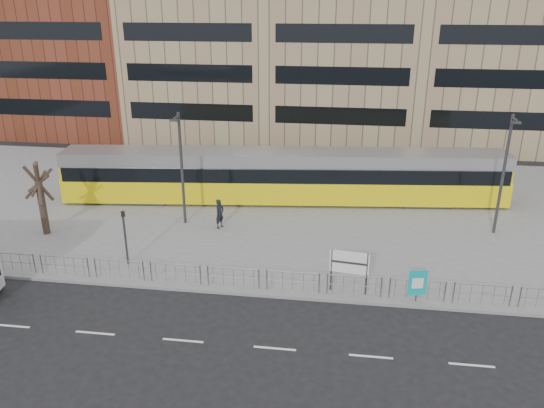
# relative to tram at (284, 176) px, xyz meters

# --- Properties ---
(ground) EXTENTS (120.00, 120.00, 0.00)m
(ground) POSITION_rel_tram_xyz_m (-0.39, -12.92, -1.98)
(ground) COLOR black
(ground) RESTS_ON ground
(plaza) EXTENTS (64.00, 24.00, 0.15)m
(plaza) POSITION_rel_tram_xyz_m (-0.39, -0.92, -1.91)
(plaza) COLOR slate
(plaza) RESTS_ON ground
(kerb) EXTENTS (64.00, 0.25, 0.17)m
(kerb) POSITION_rel_tram_xyz_m (-0.39, -12.87, -1.91)
(kerb) COLOR gray
(kerb) RESTS_ON ground
(building_row) EXTENTS (70.40, 18.40, 31.20)m
(building_row) POSITION_rel_tram_xyz_m (1.15, 21.35, 10.93)
(building_row) COLOR maroon
(building_row) RESTS_ON ground
(pedestrian_barrier) EXTENTS (32.07, 0.07, 1.10)m
(pedestrian_barrier) POSITION_rel_tram_xyz_m (1.61, -12.42, -1.00)
(pedestrian_barrier) COLOR gray
(pedestrian_barrier) RESTS_ON plaza
(road_markings) EXTENTS (62.00, 0.12, 0.01)m
(road_markings) POSITION_rel_tram_xyz_m (0.61, -16.92, -1.98)
(road_markings) COLOR white
(road_markings) RESTS_ON ground
(tram) EXTENTS (31.10, 6.22, 3.65)m
(tram) POSITION_rel_tram_xyz_m (0.00, 0.00, 0.00)
(tram) COLOR yellow
(tram) RESTS_ON plaza
(station_sign) EXTENTS (1.92, 0.31, 2.21)m
(station_sign) POSITION_rel_tram_xyz_m (4.62, -12.12, -0.30)
(station_sign) COLOR #2D2D30
(station_sign) RESTS_ON plaza
(ad_panel) EXTENTS (0.87, 0.23, 1.64)m
(ad_panel) POSITION_rel_tram_xyz_m (7.87, -12.52, -0.87)
(ad_panel) COLOR #2D2D30
(ad_panel) RESTS_ON plaza
(pedestrian) EXTENTS (0.70, 0.82, 1.89)m
(pedestrian) POSITION_rel_tram_xyz_m (-3.44, -5.31, -0.88)
(pedestrian) COLOR black
(pedestrian) RESTS_ON plaza
(traffic_light_west) EXTENTS (0.21, 0.24, 3.10)m
(traffic_light_west) POSITION_rel_tram_xyz_m (-7.36, -10.74, 0.14)
(traffic_light_west) COLOR #2D2D30
(traffic_light_west) RESTS_ON plaza
(lamp_post_west) EXTENTS (0.45, 1.04, 7.20)m
(lamp_post_west) POSITION_rel_tram_xyz_m (-5.85, -4.92, 2.13)
(lamp_post_west) COLOR #2D2D30
(lamp_post_west) RESTS_ON plaza
(lamp_post_east) EXTENTS (0.45, 1.04, 7.41)m
(lamp_post_east) POSITION_rel_tram_xyz_m (13.58, -3.79, 2.24)
(lamp_post_east) COLOR #2D2D30
(lamp_post_east) RESTS_ON plaza
(bare_tree) EXTENTS (4.46, 4.46, 6.80)m
(bare_tree) POSITION_rel_tram_xyz_m (-13.87, -7.63, 2.94)
(bare_tree) COLOR #31251B
(bare_tree) RESTS_ON plaza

